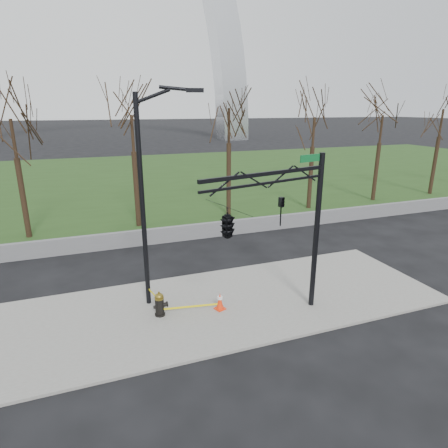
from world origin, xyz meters
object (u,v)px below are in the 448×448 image
object	(u,v)px
street_light	(148,189)
fire_hydrant	(160,304)
traffic_cone	(220,301)
traffic_signal_mast	(247,219)

from	to	relation	value
street_light	fire_hydrant	bearing A→B (deg)	-73.38
traffic_cone	fire_hydrant	bearing A→B (deg)	170.72
fire_hydrant	traffic_signal_mast	world-z (taller)	traffic_signal_mast
fire_hydrant	street_light	distance (m)	4.28
traffic_cone	traffic_signal_mast	bearing A→B (deg)	-78.63
fire_hydrant	traffic_signal_mast	bearing A→B (deg)	-40.08
traffic_cone	traffic_signal_mast	xyz separation A→B (m)	(0.34, -1.67, 3.70)
traffic_cone	street_light	xyz separation A→B (m)	(-2.26, 1.38, 4.25)
traffic_signal_mast	street_light	bearing A→B (deg)	116.50
traffic_cone	street_light	size ratio (longest dim) A/B	0.08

